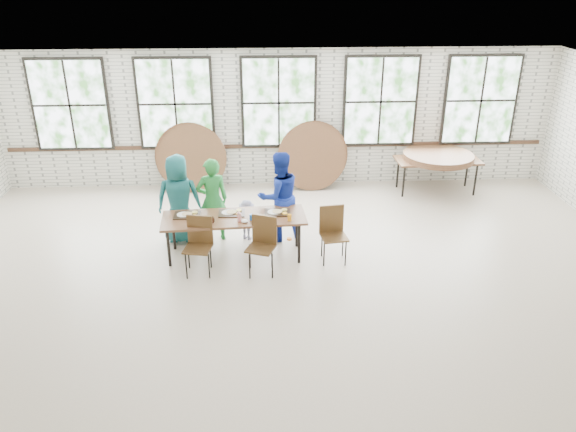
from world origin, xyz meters
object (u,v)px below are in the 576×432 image
storage_table (438,162)px  chair_near_left (199,240)px  chair_near_right (263,240)px  dining_table (234,220)px

storage_table → chair_near_left: bearing=-148.3°
chair_near_left → chair_near_right: (1.02, -0.05, 0.00)m
chair_near_right → storage_table: (3.81, 3.28, 0.13)m
chair_near_left → storage_table: (4.84, 3.23, 0.13)m
chair_near_left → chair_near_right: size_ratio=1.00×
chair_near_right → storage_table: bearing=61.8°
chair_near_right → storage_table: size_ratio=0.52×
chair_near_left → storage_table: chair_near_left is taller
chair_near_left → storage_table: size_ratio=0.52×
storage_table → dining_table: bearing=-149.3°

